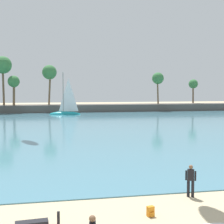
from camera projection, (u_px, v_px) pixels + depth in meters
sea at (69, 116)px, 66.64m from camera, size 220.00×102.76×0.06m
palm_headland at (54, 100)px, 77.11m from camera, size 106.83×6.48×13.23m
person_at_waterline at (191, 180)px, 16.30m from camera, size 0.50×0.33×1.67m
backpack_spare at (151, 212)px, 13.84m from camera, size 0.34×0.33×0.44m
sailboat_near_shore at (66, 110)px, 69.59m from camera, size 7.00×2.99×9.82m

